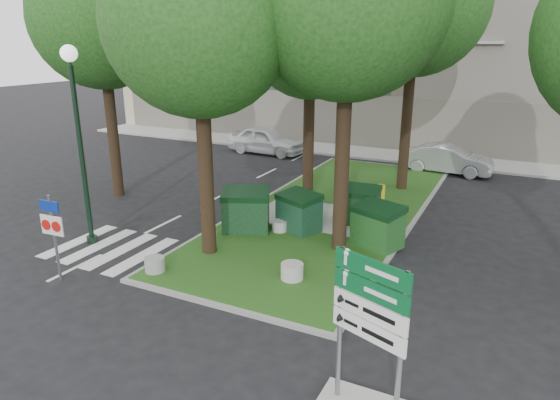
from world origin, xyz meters
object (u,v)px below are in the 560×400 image
Objects in this scene: traffic_sign_pole at (53,227)px; car_silver at (447,159)px; dumpster_b at (299,212)px; bollard_right at (292,271)px; street_lamp at (78,124)px; litter_bin at (380,193)px; tree_street_left at (102,4)px; tree_median_near_left at (202,1)px; directional_sign at (370,314)px; bollard_mid at (280,226)px; car_white at (266,140)px; tree_median_mid at (313,22)px; dumpster_a at (246,210)px; bollard_left at (155,264)px; dumpster_c at (358,205)px; dumpster_d at (378,226)px.

traffic_sign_pole reaches higher than car_silver.
dumpster_b is 2.80× the size of bollard_right.
litter_bin is at bearing 47.87° from street_lamp.
tree_street_left is 6.35× the size of dumpster_b.
tree_median_near_left reaches higher than directional_sign.
car_white is at bearing 119.95° from bollard_mid.
bollard_mid is at bearing -81.60° from tree_median_mid.
traffic_sign_pole is (-2.85, -5.33, 0.75)m from dumpster_a.
bollard_left is at bearing -112.45° from bollard_mid.
tree_median_mid is 10.03m from bollard_right.
dumpster_c is (3.22, 4.39, -6.55)m from tree_median_near_left.
car_white is at bearing 92.43° from car_silver.
tree_street_left reaches higher than car_white.
dumpster_c reaches higher than litter_bin.
litter_bin is 0.22× the size of directional_sign.
traffic_sign_pole is at bearing -168.15° from directional_sign.
car_silver is (1.65, 6.25, 0.25)m from litter_bin.
bollard_left is at bearing -110.05° from tree_median_near_left.
bollard_left is at bearing 30.08° from traffic_sign_pole.
traffic_sign_pole is (-4.45, -6.16, 0.82)m from dumpster_b.
tree_median_mid is at bearing 109.25° from bollard_right.
dumpster_a is 5.94m from street_lamp.
car_white is (-8.46, 9.06, 0.01)m from dumpster_c.
street_lamp is 3.56m from traffic_sign_pole.
dumpster_d is 0.72× the size of traffic_sign_pole.
bollard_right is (2.48, -7.10, -6.64)m from tree_median_mid.
bollard_left is at bearing -125.09° from dumpster_c.
dumpster_c is 9.59m from street_lamp.
car_silver is at bearing 76.27° from dumpster_c.
tree_street_left is 13.03m from bollard_right.
directional_sign is at bearing -173.36° from car_silver.
dumpster_d reaches higher than bollard_left.
dumpster_b is 3.06× the size of bollard_left.
dumpster_c reaches higher than bollard_left.
dumpster_d reaches higher than dumpster_b.
traffic_sign_pole is (-2.15, -1.42, 1.26)m from bollard_left.
tree_median_near_left reaches higher than litter_bin.
dumpster_b is at bearing -144.21° from car_white.
bollard_mid is 5.25m from litter_bin.
dumpster_b is at bearing 111.48° from bollard_right.
dumpster_a is at bearing 58.41° from traffic_sign_pole.
tree_median_near_left is 3.58× the size of directional_sign.
dumpster_c is 2.92m from bollard_mid.
street_lamp is 14.76m from car_white.
tree_median_mid is 5.23× the size of dumpster_a.
dumpster_a is at bearing 89.42° from tree_median_near_left.
traffic_sign_pole is (4.17, -6.81, -6.07)m from tree_street_left.
dumpster_c is at bearing 171.76° from car_silver.
car_silver is at bearing 97.64° from dumpster_b.
car_white is at bearing 106.54° from bollard_left.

